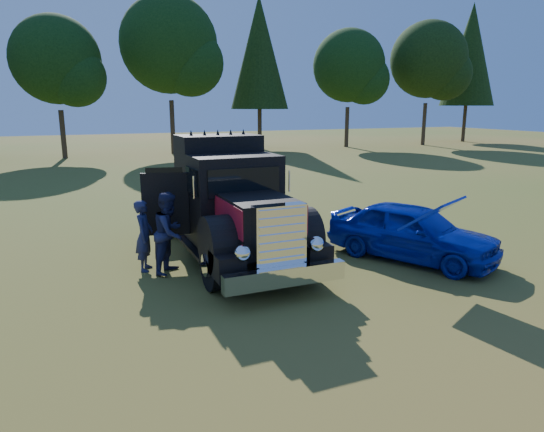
{
  "coord_description": "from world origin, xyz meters",
  "views": [
    {
      "loc": [
        -4.05,
        -8.72,
        3.74
      ],
      "look_at": [
        0.4,
        1.67,
        1.16
      ],
      "focal_mm": 32.0,
      "sensor_mm": 36.0,
      "label": 1
    }
  ],
  "objects": [
    {
      "name": "spectator_near",
      "position": [
        -2.52,
        2.3,
        0.83
      ],
      "size": [
        0.58,
        0.7,
        1.65
      ],
      "primitive_type": "imported",
      "rotation": [
        0.0,
        0.0,
        1.23
      ],
      "color": "#1F3149",
      "rests_on": "ground"
    },
    {
      "name": "spectator_far",
      "position": [
        -2.01,
        1.93,
        0.93
      ],
      "size": [
        1.11,
        1.15,
        1.86
      ],
      "primitive_type": "imported",
      "rotation": [
        0.0,
        0.0,
        0.91
      ],
      "color": "#1F2749",
      "rests_on": "ground"
    },
    {
      "name": "treeline",
      "position": [
        -1.27,
        28.03,
        7.65
      ],
      "size": [
        72.1,
        24.04,
        13.84
      ],
      "color": "#2D2116",
      "rests_on": "ground"
    },
    {
      "name": "ground",
      "position": [
        0.0,
        0.0,
        0.0
      ],
      "size": [
        120.0,
        120.0,
        0.0
      ],
      "primitive_type": "plane",
      "color": "#395D1B",
      "rests_on": "ground"
    },
    {
      "name": "hotrod_coupe",
      "position": [
        3.67,
        0.52,
        0.72
      ],
      "size": [
        3.37,
        4.47,
        1.89
      ],
      "color": "#082DAD",
      "rests_on": "ground"
    },
    {
      "name": "diamond_t_truck",
      "position": [
        -0.37,
        2.55,
        1.28
      ],
      "size": [
        3.36,
        7.16,
        3.0
      ],
      "color": "black",
      "rests_on": "ground"
    }
  ]
}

